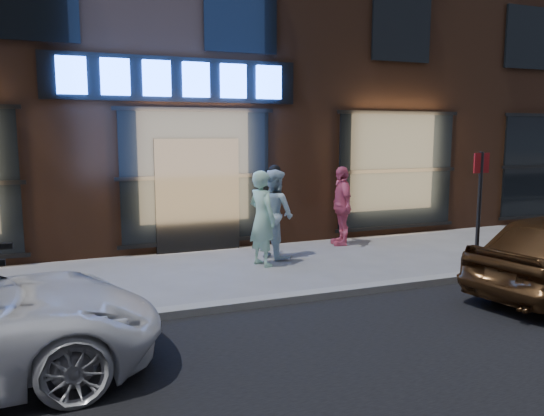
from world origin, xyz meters
The scene contains 7 objects.
ground centered at (0.00, 0.00, 0.00)m, with size 90.00×90.00×0.00m, color slate.
curb centered at (0.00, 0.00, 0.06)m, with size 60.00×0.25×0.12m, color gray.
storefront_building centered at (0.00, 7.99, 5.15)m, with size 30.20×8.28×10.30m.
man_bowtie centered at (0.84, 2.25, 0.91)m, with size 0.66×0.44×1.82m, color #C2FFE5.
man_cap centered at (1.30, 2.78, 0.90)m, with size 0.88×0.68×1.81m, color white.
passerby centered at (3.17, 3.39, 0.89)m, with size 1.04×0.43×1.78m, color #EB6084.
sign_post centered at (4.16, 0.21, 1.33)m, with size 0.35×0.07×2.20m.
Camera 1 is at (-2.59, -7.06, 2.53)m, focal length 35.00 mm.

